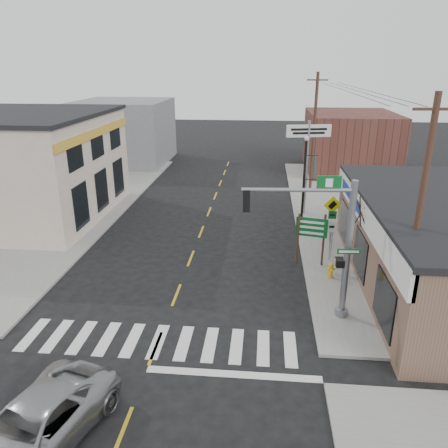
# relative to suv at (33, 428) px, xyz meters

# --- Properties ---
(ground) EXTENTS (140.00, 140.00, 0.00)m
(ground) POSITION_rel_suv_xyz_m (2.16, 4.75, -0.73)
(ground) COLOR black
(ground) RESTS_ON ground
(sidewalk_right) EXTENTS (6.00, 38.00, 0.13)m
(sidewalk_right) POSITION_rel_suv_xyz_m (11.16, 17.75, -0.67)
(sidewalk_right) COLOR gray
(sidewalk_right) RESTS_ON ground
(sidewalk_left) EXTENTS (6.00, 38.00, 0.13)m
(sidewalk_left) POSITION_rel_suv_xyz_m (-6.84, 17.75, -0.67)
(sidewalk_left) COLOR gray
(sidewalk_left) RESTS_ON ground
(center_line) EXTENTS (0.12, 56.00, 0.01)m
(center_line) POSITION_rel_suv_xyz_m (2.16, 12.75, -0.73)
(center_line) COLOR gold
(center_line) RESTS_ON ground
(crosswalk) EXTENTS (11.00, 2.20, 0.01)m
(crosswalk) POSITION_rel_suv_xyz_m (2.16, 5.15, -0.73)
(crosswalk) COLOR silver
(crosswalk) RESTS_ON ground
(left_building) EXTENTS (12.00, 12.00, 6.80)m
(left_building) POSITION_rel_suv_xyz_m (-10.84, 18.75, 2.67)
(left_building) COLOR beige
(left_building) RESTS_ON ground
(bldg_distant_right) EXTENTS (8.00, 10.00, 5.60)m
(bldg_distant_right) POSITION_rel_suv_xyz_m (14.16, 34.75, 2.07)
(bldg_distant_right) COLOR brown
(bldg_distant_right) RESTS_ON ground
(bldg_distant_left) EXTENTS (9.00, 10.00, 6.40)m
(bldg_distant_left) POSITION_rel_suv_xyz_m (-8.84, 36.75, 2.47)
(bldg_distant_left) COLOR slate
(bldg_distant_left) RESTS_ON ground
(suv) EXTENTS (3.79, 5.75, 1.47)m
(suv) POSITION_rel_suv_xyz_m (0.00, 0.00, 0.00)
(suv) COLOR #999B9E
(suv) RESTS_ON ground
(traffic_signal_pole) EXTENTS (4.68, 0.37, 5.92)m
(traffic_signal_pole) POSITION_rel_suv_xyz_m (8.66, 7.51, 2.93)
(traffic_signal_pole) COLOR gray
(traffic_signal_pole) RESTS_ON sidewalk_right
(guide_sign) EXTENTS (1.59, 0.13, 2.78)m
(guide_sign) POSITION_rel_suv_xyz_m (8.46, 12.26, 1.19)
(guide_sign) COLOR #472D21
(guide_sign) RESTS_ON sidewalk_right
(fire_hydrant) EXTENTS (0.25, 0.25, 0.79)m
(fire_hydrant) POSITION_rel_suv_xyz_m (9.36, 10.90, -0.18)
(fire_hydrant) COLOR gold
(fire_hydrant) RESTS_ON sidewalk_right
(ped_crossing_sign) EXTENTS (1.07, 0.08, 2.75)m
(ped_crossing_sign) POSITION_rel_suv_xyz_m (9.95, 15.69, 1.27)
(ped_crossing_sign) COLOR gray
(ped_crossing_sign) RESTS_ON sidewalk_right
(lamp_post) EXTENTS (0.75, 0.59, 5.76)m
(lamp_post) POSITION_rel_suv_xyz_m (8.52, 17.98, 2.73)
(lamp_post) COLOR black
(lamp_post) RESTS_ON sidewalk_right
(dance_center_sign) EXTENTS (2.99, 0.19, 6.35)m
(dance_center_sign) POSITION_rel_suv_xyz_m (8.83, 20.74, 4.22)
(dance_center_sign) COLOR gray
(dance_center_sign) RESTS_ON sidewalk_right
(bare_tree) EXTENTS (2.41, 2.41, 4.82)m
(bare_tree) POSITION_rel_suv_xyz_m (10.93, 10.83, 3.19)
(bare_tree) COLOR black
(bare_tree) RESTS_ON sidewalk_right
(shrub_front) EXTENTS (1.47, 1.47, 1.10)m
(shrub_front) POSITION_rel_suv_xyz_m (12.79, 6.33, -0.05)
(shrub_front) COLOR #193A16
(shrub_front) RESTS_ON sidewalk_right
(shrub_back) EXTENTS (1.03, 1.03, 0.77)m
(shrub_back) POSITION_rel_suv_xyz_m (11.93, 12.16, -0.22)
(shrub_back) COLOR #1F3216
(shrub_back) RESTS_ON sidewalk_right
(utility_pole_near) EXTENTS (1.56, 0.23, 8.97)m
(utility_pole_near) POSITION_rel_suv_xyz_m (11.66, 7.06, 3.99)
(utility_pole_near) COLOR #493120
(utility_pole_near) RESTS_ON sidewalk_right
(utility_pole_far) EXTENTS (1.61, 0.24, 9.25)m
(utility_pole_far) POSITION_rel_suv_xyz_m (9.85, 27.05, 4.14)
(utility_pole_far) COLOR #3B2719
(utility_pole_far) RESTS_ON sidewalk_right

